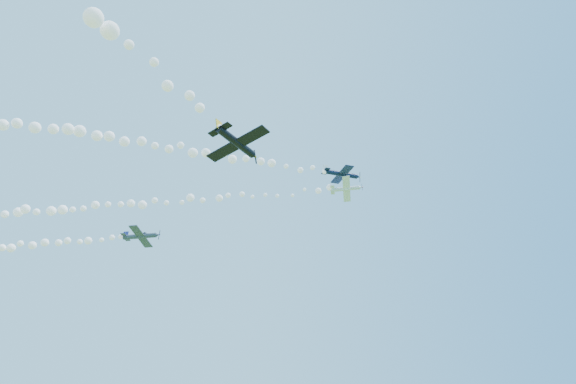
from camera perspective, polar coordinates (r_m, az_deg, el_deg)
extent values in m
cylinder|color=white|center=(92.96, 6.81, 0.37)|extent=(5.49, 1.10, 0.97)
cone|color=white|center=(93.13, 8.61, 0.54)|extent=(0.70, 0.77, 0.75)
cone|color=red|center=(93.16, 8.85, 0.57)|extent=(0.30, 0.27, 0.27)
cube|color=black|center=(93.16, 8.79, 0.56)|extent=(0.15, 0.55, 1.70)
cube|color=white|center=(92.89, 6.95, 0.34)|extent=(3.32, 6.61, 1.80)
cube|color=white|center=(92.92, 5.31, 0.25)|extent=(1.45, 2.42, 0.67)
cube|color=red|center=(93.29, 5.24, 0.45)|extent=(0.88, 0.60, 1.11)
sphere|color=black|center=(93.25, 7.26, 0.56)|extent=(0.84, 0.96, 0.81)
cylinder|color=#0B1534|center=(90.91, 6.24, 2.16)|extent=(6.61, 1.55, 0.97)
cone|color=#0B1534|center=(92.09, 8.31, 1.80)|extent=(0.85, 0.94, 0.88)
cone|color=white|center=(92.26, 8.59, 1.75)|extent=(0.36, 0.34, 0.31)
cube|color=black|center=(92.22, 8.52, 1.76)|extent=(0.11, 0.51, 2.07)
cube|color=#0B1534|center=(90.94, 6.40, 2.05)|extent=(2.23, 8.08, 1.55)
cube|color=#0B1534|center=(90.05, 4.49, 2.49)|extent=(1.13, 2.87, 0.58)
cube|color=white|center=(90.29, 4.44, 2.84)|extent=(1.07, 0.40, 1.32)
sphere|color=black|center=(91.39, 6.79, 2.29)|extent=(0.86, 0.97, 0.92)
cylinder|color=#353E4E|center=(92.18, -17.15, -5.03)|extent=(6.20, 2.50, 0.91)
cone|color=#353E4E|center=(90.86, -15.22, -4.93)|extent=(0.92, 0.99, 0.83)
cone|color=navy|center=(90.68, -14.95, -4.92)|extent=(0.38, 0.36, 0.29)
cube|color=black|center=(90.73, -15.02, -4.92)|extent=(0.12, 0.27, 1.97)
cube|color=#353E4E|center=(92.01, -17.02, -5.09)|extent=(3.97, 7.72, 0.63)
cube|color=#353E4E|center=(93.38, -18.71, -5.09)|extent=(1.71, 2.82, 0.26)
cube|color=navy|center=(93.69, -18.69, -4.79)|extent=(0.97, 0.49, 1.25)
sphere|color=black|center=(92.02, -16.61, -4.80)|extent=(0.96, 0.99, 0.79)
cylinder|color=black|center=(53.52, -6.17, 5.90)|extent=(4.28, 5.66, 1.46)
cone|color=black|center=(55.80, -4.10, 4.33)|extent=(1.15, 1.12, 0.90)
cone|color=gold|center=(56.13, -3.82, 4.12)|extent=(0.43, 0.44, 0.32)
cube|color=black|center=(56.04, -3.90, 4.18)|extent=(0.46, 0.18, 1.97)
cube|color=black|center=(53.61, -5.99, 5.67)|extent=(6.61, 6.34, 1.34)
cube|color=black|center=(51.74, -8.05, 7.34)|extent=(2.55, 2.48, 0.53)
cube|color=gold|center=(52.06, -8.16, 7.86)|extent=(0.93, 0.82, 1.33)
sphere|color=black|center=(54.35, -5.66, 5.80)|extent=(1.16, 1.07, 0.91)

